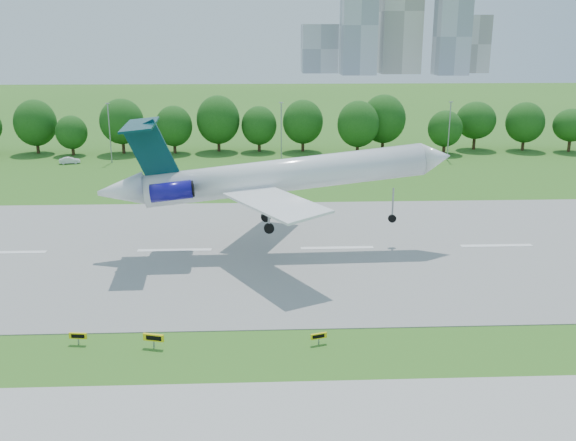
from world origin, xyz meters
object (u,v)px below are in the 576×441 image
object	(u,v)px
taxi_sign_left	(78,336)
service_vehicle_b	(71,160)
service_vehicle_a	(70,160)
airliner	(268,176)

from	to	relation	value
taxi_sign_left	service_vehicle_b	size ratio (longest dim) A/B	0.48
service_vehicle_a	airliner	bearing A→B (deg)	-159.40
airliner	taxi_sign_left	world-z (taller)	airliner
airliner	service_vehicle_a	size ratio (longest dim) A/B	10.41
taxi_sign_left	service_vehicle_a	bearing A→B (deg)	112.80
taxi_sign_left	airliner	bearing A→B (deg)	62.45
taxi_sign_left	service_vehicle_b	world-z (taller)	service_vehicle_b
airliner	service_vehicle_b	distance (m)	70.85
service_vehicle_b	service_vehicle_a	bearing A→B (deg)	174.49
taxi_sign_left	service_vehicle_b	distance (m)	85.46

